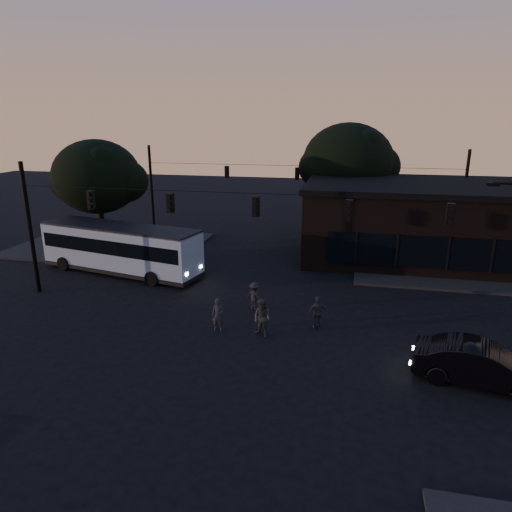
% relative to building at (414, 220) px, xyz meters
% --- Properties ---
extents(ground, '(120.00, 120.00, 0.00)m').
position_rel_building_xyz_m(ground, '(-9.00, -15.97, -2.71)').
color(ground, black).
rests_on(ground, ground).
extents(sidewalk_far_right, '(14.00, 10.00, 0.15)m').
position_rel_building_xyz_m(sidewalk_far_right, '(3.00, -1.97, -2.63)').
color(sidewalk_far_right, black).
rests_on(sidewalk_far_right, ground).
extents(sidewalk_far_left, '(14.00, 10.00, 0.15)m').
position_rel_building_xyz_m(sidewalk_far_left, '(-23.00, -1.97, -2.63)').
color(sidewalk_far_left, black).
rests_on(sidewalk_far_left, ground).
extents(building, '(15.40, 10.41, 5.40)m').
position_rel_building_xyz_m(building, '(0.00, 0.00, 0.00)').
color(building, black).
rests_on(building, ground).
extents(tree_behind, '(7.60, 7.60, 9.43)m').
position_rel_building_xyz_m(tree_behind, '(-5.00, 6.03, 3.48)').
color(tree_behind, black).
rests_on(tree_behind, ground).
extents(tree_left, '(6.40, 6.40, 8.30)m').
position_rel_building_xyz_m(tree_left, '(-23.00, -2.97, 2.86)').
color(tree_left, black).
rests_on(tree_left, ground).
extents(signal_rig_near, '(26.24, 0.30, 7.50)m').
position_rel_building_xyz_m(signal_rig_near, '(-9.00, -11.97, 1.74)').
color(signal_rig_near, black).
rests_on(signal_rig_near, ground).
extents(signal_rig_far, '(26.24, 0.30, 7.50)m').
position_rel_building_xyz_m(signal_rig_far, '(-9.00, 4.03, 1.50)').
color(signal_rig_far, black).
rests_on(signal_rig_far, ground).
extents(bus, '(11.43, 4.86, 3.14)m').
position_rel_building_xyz_m(bus, '(-18.92, -7.76, -0.95)').
color(bus, '#94AABD').
rests_on(bus, ground).
extents(car, '(5.13, 2.63, 1.61)m').
position_rel_building_xyz_m(car, '(0.78, -16.92, -1.90)').
color(car, black).
rests_on(car, ground).
extents(pedestrian_a, '(0.63, 0.46, 1.59)m').
position_rel_building_xyz_m(pedestrian_a, '(-10.27, -14.65, -1.91)').
color(pedestrian_a, '#21222A').
rests_on(pedestrian_a, ground).
extents(pedestrian_b, '(1.08, 0.99, 1.79)m').
position_rel_building_xyz_m(pedestrian_b, '(-8.11, -14.79, -1.81)').
color(pedestrian_b, '#30312D').
rests_on(pedestrian_b, ground).
extents(pedestrian_c, '(1.03, 0.69, 1.62)m').
position_rel_building_xyz_m(pedestrian_c, '(-5.67, -13.42, -1.90)').
color(pedestrian_c, '#282831').
rests_on(pedestrian_c, ground).
extents(pedestrian_d, '(1.14, 0.96, 1.52)m').
position_rel_building_xyz_m(pedestrian_d, '(-9.09, -11.89, -1.95)').
color(pedestrian_d, black).
rests_on(pedestrian_d, ground).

